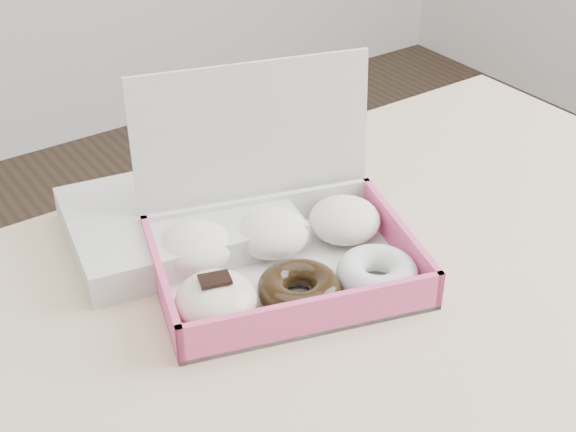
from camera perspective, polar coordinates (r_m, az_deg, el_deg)
table at (r=0.92m, az=5.01°, el=-11.22°), size 1.20×0.80×0.75m
donut_box at (r=0.92m, az=-0.74°, el=-2.17°), size 0.35×0.32×0.21m
newspapers at (r=1.00m, az=-7.83°, el=-0.30°), size 0.30×0.25×0.04m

